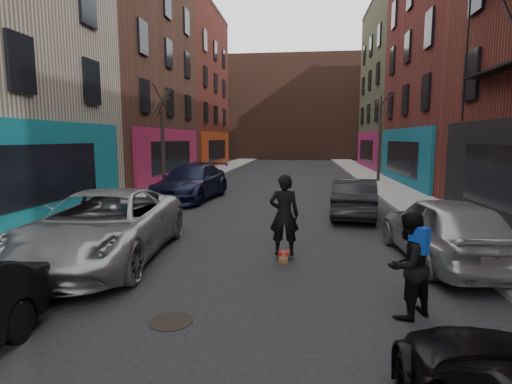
% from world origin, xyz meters
% --- Properties ---
extents(sidewalk_left, '(2.50, 84.00, 0.13)m').
position_xyz_m(sidewalk_left, '(-6.25, 30.00, 0.07)').
color(sidewalk_left, gray).
rests_on(sidewalk_left, ground).
extents(sidewalk_right, '(2.50, 84.00, 0.13)m').
position_xyz_m(sidewalk_right, '(6.25, 30.00, 0.07)').
color(sidewalk_right, gray).
rests_on(sidewalk_right, ground).
extents(buildings_left, '(12.00, 56.00, 16.50)m').
position_xyz_m(buildings_left, '(-13.50, 16.00, 8.25)').
color(buildings_left, '#531F17').
rests_on(buildings_left, ground).
extents(building_far, '(40.00, 10.00, 14.00)m').
position_xyz_m(building_far, '(0.00, 56.00, 7.00)').
color(building_far, '#47281E').
rests_on(building_far, ground).
extents(tree_left_far, '(2.00, 2.00, 6.50)m').
position_xyz_m(tree_left_far, '(-6.20, 18.00, 3.38)').
color(tree_left_far, black).
rests_on(tree_left_far, sidewalk_left).
extents(tree_right_far, '(2.00, 2.00, 6.80)m').
position_xyz_m(tree_right_far, '(6.20, 24.00, 3.53)').
color(tree_right_far, black).
rests_on(tree_right_far, sidewalk_right).
extents(parked_left_far, '(3.25, 6.16, 1.65)m').
position_xyz_m(parked_left_far, '(-3.42, 6.03, 0.83)').
color(parked_left_far, '#95989D').
rests_on(parked_left_far, ground).
extents(parked_left_end, '(2.86, 5.92, 1.66)m').
position_xyz_m(parked_left_end, '(-3.97, 15.49, 0.83)').
color(parked_left_end, black).
rests_on(parked_left_end, ground).
extents(parked_right_far, '(2.24, 4.82, 1.60)m').
position_xyz_m(parked_right_far, '(4.60, 6.75, 0.80)').
color(parked_right_far, gray).
rests_on(parked_right_far, ground).
extents(parked_right_end, '(2.03, 4.47, 1.42)m').
position_xyz_m(parked_right_end, '(3.20, 12.14, 0.71)').
color(parked_right_end, black).
rests_on(parked_right_end, ground).
extents(skateboard, '(0.23, 0.80, 0.10)m').
position_xyz_m(skateboard, '(0.87, 6.57, 0.05)').
color(skateboard, brown).
rests_on(skateboard, ground).
extents(skateboarder, '(0.72, 0.48, 1.96)m').
position_xyz_m(skateboarder, '(0.87, 6.57, 1.08)').
color(skateboarder, black).
rests_on(skateboarder, skateboard).
extents(pedestrian, '(1.07, 1.04, 1.74)m').
position_xyz_m(pedestrian, '(3.00, 3.63, 0.88)').
color(pedestrian, black).
rests_on(pedestrian, ground).
extents(manhole, '(0.86, 0.86, 0.01)m').
position_xyz_m(manhole, '(-0.75, 3.01, 0.01)').
color(manhole, black).
rests_on(manhole, ground).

